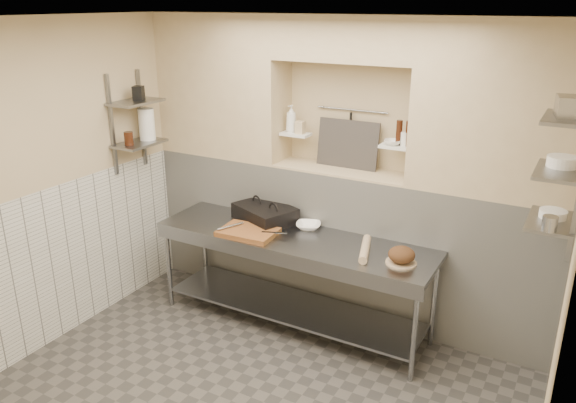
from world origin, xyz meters
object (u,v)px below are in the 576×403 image
Objects in this scene: bread_loaf at (402,255)px; cutting_board at (248,232)px; bowl_alcove at (392,142)px; jug_left at (147,124)px; panini_press at (265,213)px; prep_table at (292,263)px; bottle_soap at (291,119)px; rolling_pin at (365,249)px; mixing_bowl at (308,226)px.

cutting_board is at bearing -176.11° from bread_loaf.
bowl_alcove is 0.48× the size of jug_left.
panini_press is 1.33× the size of cutting_board.
jug_left is (-1.62, -0.01, 1.12)m from prep_table.
bottle_soap reaches higher than bread_loaf.
rolling_pin is (1.11, -0.22, -0.04)m from panini_press.
bowl_alcove reaches higher than mixing_bowl.
bread_loaf is (1.44, -0.27, 0.00)m from panini_press.
panini_press is 2.94× the size of mixing_bowl.
bottle_soap is 0.85× the size of jug_left.
bottle_soap is (0.09, 0.35, 0.87)m from panini_press.
panini_press is (-0.42, 0.22, 0.33)m from prep_table.
jug_left is at bearing 179.31° from bread_loaf.
rolling_pin is at bearing 7.64° from cutting_board.
cutting_board is at bearing -94.64° from bottle_soap.
bottle_soap is at bearing 96.93° from panini_press.
cutting_board is 2.22× the size of mixing_bowl.
jug_left is at bearing -179.59° from rolling_pin.
panini_press is at bearing 168.98° from rolling_pin.
bowl_alcove is at bearing 38.92° from panini_press.
mixing_bowl is 0.49× the size of rolling_pin.
bottle_soap is (0.06, 0.71, 0.92)m from cutting_board.
cutting_board is 1.41m from bread_loaf.
bread_loaf reaches higher than rolling_pin.
cutting_board is 1.08× the size of rolling_pin.
jug_left reaches higher than bowl_alcove.
rolling_pin is (1.08, 0.14, 0.01)m from cutting_board.
panini_press is at bearing 95.89° from cutting_board.
jug_left is (-1.20, -0.23, 0.79)m from panini_press.
panini_press is 1.45m from jug_left.
bottle_soap reaches higher than mixing_bowl.
bottle_soap is at bearing 85.36° from cutting_board.
panini_press is 1.14m from rolling_pin.
mixing_bowl is (0.03, 0.25, 0.29)m from prep_table.
cutting_board is 1.66× the size of jug_left.
bowl_alcove reaches higher than panini_press.
jug_left is at bearing -166.18° from bowl_alcove.
bottle_soap reaches higher than cutting_board.
bread_loaf is 1.46× the size of bowl_alcove.
prep_table is at bearing 20.04° from cutting_board.
mixing_bowl is 1.08m from bowl_alcove.
panini_press is 1.43× the size of rolling_pin.
bread_loaf is at bearing -24.45° from bottle_soap.
bottle_soap is at bearing 155.55° from bread_loaf.
bowl_alcove reaches higher than bread_loaf.
mixing_bowl is 1.03m from bread_loaf.
mixing_bowl is (0.42, 0.39, 0.01)m from cutting_board.
bread_loaf reaches higher than mixing_bowl.
bread_loaf is 1.72m from bottle_soap.
bowl_alcove is at bearing 90.44° from rolling_pin.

